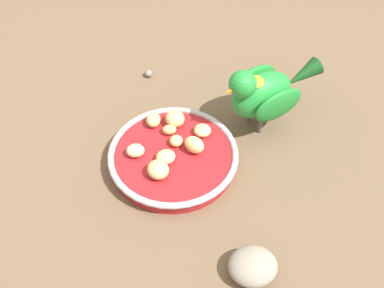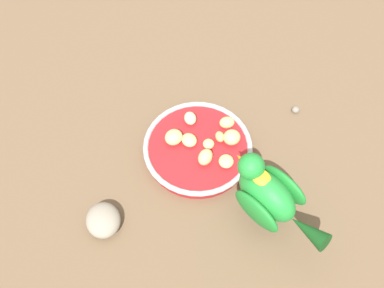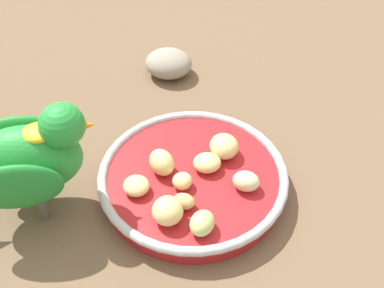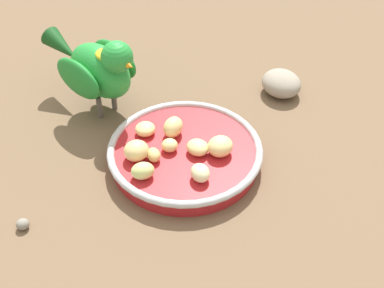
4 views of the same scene
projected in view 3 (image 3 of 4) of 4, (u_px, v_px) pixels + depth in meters
The scene contains 13 objects.
ground_plane at pixel (181, 184), 0.63m from camera, with size 4.00×4.00×0.00m, color brown.
feeding_bowl at pixel (193, 179), 0.61m from camera, with size 0.23×0.23×0.03m.
apple_piece_0 at pixel (162, 162), 0.60m from camera, with size 0.04×0.03×0.03m, color #E5C67F.
apple_piece_1 at pixel (207, 162), 0.61m from camera, with size 0.03×0.03×0.02m, color #E5C67F.
apple_piece_2 at pixel (182, 181), 0.58m from camera, with size 0.02×0.02×0.02m, color #E5C67F.
apple_piece_3 at pixel (224, 146), 0.62m from camera, with size 0.04×0.04×0.03m, color #E5C67F.
apple_piece_4 at pixel (187, 201), 0.56m from camera, with size 0.03×0.02×0.02m, color tan.
apple_piece_5 at pixel (246, 181), 0.58m from camera, with size 0.03×0.03×0.02m, color beige.
apple_piece_6 at pixel (136, 186), 0.58m from camera, with size 0.03×0.03×0.02m, color #E5C67F.
apple_piece_7 at pixel (168, 211), 0.54m from camera, with size 0.04×0.04×0.03m, color #E5C67F.
apple_piece_8 at pixel (202, 223), 0.54m from camera, with size 0.03×0.03×0.02m, color #C6D17A.
parrot at pixel (22, 157), 0.54m from camera, with size 0.22×0.11×0.15m.
rock_large at pixel (169, 63), 0.78m from camera, with size 0.07×0.07×0.04m, color gray.
Camera 3 is at (0.02, 0.41, 0.47)m, focal length 46.41 mm.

